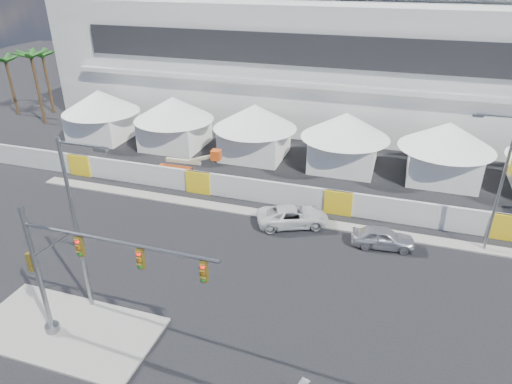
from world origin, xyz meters
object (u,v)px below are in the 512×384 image
(streetlight_curb, at_px, (500,176))
(streetlight_median, at_px, (78,217))
(pickup_curb, at_px, (293,216))
(sedan_silver, at_px, (383,237))
(boom_lift, at_px, (179,170))
(traffic_mast, at_px, (72,274))

(streetlight_curb, bearing_deg, streetlight_median, -148.76)
(pickup_curb, height_order, streetlight_median, streetlight_median)
(sedan_silver, distance_m, streetlight_curb, 8.40)
(pickup_curb, distance_m, streetlight_curb, 14.17)
(pickup_curb, height_order, boom_lift, boom_lift)
(streetlight_curb, distance_m, boom_lift, 25.93)
(traffic_mast, relative_size, streetlight_curb, 1.06)
(boom_lift, bearing_deg, pickup_curb, -24.16)
(pickup_curb, distance_m, streetlight_median, 16.12)
(traffic_mast, distance_m, boom_lift, 20.65)
(streetlight_median, relative_size, boom_lift, 1.63)
(pickup_curb, relative_size, traffic_mast, 0.52)
(sedan_silver, height_order, streetlight_median, streetlight_median)
(streetlight_median, bearing_deg, traffic_mast, -64.56)
(pickup_curb, distance_m, boom_lift, 12.84)
(streetlight_curb, bearing_deg, boom_lift, 170.77)
(pickup_curb, height_order, traffic_mast, traffic_mast)
(boom_lift, bearing_deg, traffic_mast, -79.42)
(sedan_silver, relative_size, streetlight_curb, 0.44)
(streetlight_median, bearing_deg, streetlight_curb, 31.24)
(sedan_silver, bearing_deg, boom_lift, 65.88)
(sedan_silver, height_order, boom_lift, boom_lift)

